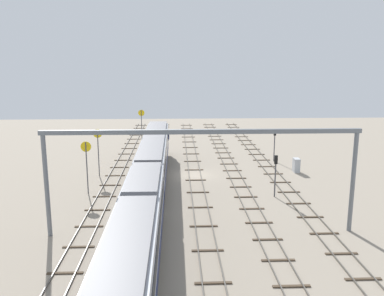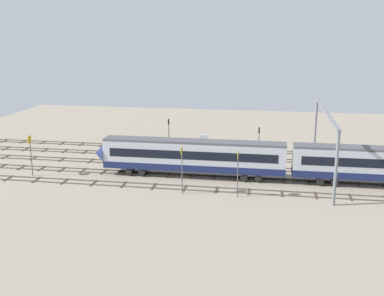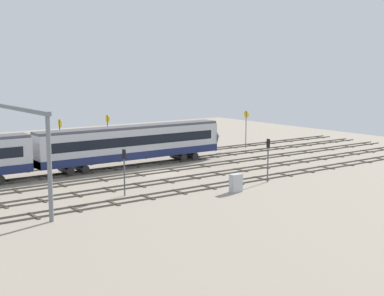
{
  "view_description": "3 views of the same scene",
  "coord_description": "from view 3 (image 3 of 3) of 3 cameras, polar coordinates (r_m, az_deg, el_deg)",
  "views": [
    {
      "loc": [
        -49.1,
        2.3,
        13.97
      ],
      "look_at": [
        6.04,
        0.1,
        2.11
      ],
      "focal_mm": 38.81,
      "sensor_mm": 36.0,
      "label": 1
    },
    {
      "loc": [
        -9.83,
        62.63,
        18.85
      ],
      "look_at": [
        0.69,
        0.14,
        2.7
      ],
      "focal_mm": 43.08,
      "sensor_mm": 36.0,
      "label": 2
    },
    {
      "loc": [
        -32.84,
        -51.55,
        11.94
      ],
      "look_at": [
        6.04,
        1.28,
        2.13
      ],
      "focal_mm": 50.72,
      "sensor_mm": 36.0,
      "label": 3
    }
  ],
  "objects": [
    {
      "name": "speed_sign_mid_trackside",
      "position": [
        71.66,
        -8.86,
        1.92
      ],
      "size": [
        0.14,
        1.05,
        5.81
      ],
      "color": "#4C4C51",
      "rests_on": "ground"
    },
    {
      "name": "track_far_background",
      "position": [
        70.55,
        -8.06,
        -1.27
      ],
      "size": [
        82.59,
        2.4,
        0.16
      ],
      "color": "#59544C",
      "rests_on": "ground"
    },
    {
      "name": "speed_sign_near_foreground",
      "position": [
        68.92,
        -13.71,
        1.44
      ],
      "size": [
        0.14,
        1.09,
        5.61
      ],
      "color": "#4C4C51",
      "rests_on": "ground"
    },
    {
      "name": "relay_cabinet",
      "position": [
        52.53,
        4.64,
        -3.69
      ],
      "size": [
        1.21,
        0.71,
        1.75
      ],
      "color": "#B2B7BC",
      "rests_on": "ground"
    },
    {
      "name": "speed_sign_far_trackside",
      "position": [
        80.81,
        5.71,
        2.61
      ],
      "size": [
        0.14,
        1.06,
        5.56
      ],
      "color": "#4C4C51",
      "rests_on": "ground"
    },
    {
      "name": "track_middle",
      "position": [
        62.27,
        -3.79,
        -2.51
      ],
      "size": [
        82.59,
        2.4,
        0.16
      ],
      "color": "#59544C",
      "rests_on": "ground"
    },
    {
      "name": "track_second_near",
      "position": [
        58.3,
        -1.2,
        -3.25
      ],
      "size": [
        82.59,
        2.4,
        0.16
      ],
      "color": "#59544C",
      "rests_on": "ground"
    },
    {
      "name": "track_near_foreground",
      "position": [
        54.48,
        1.76,
        -4.09
      ],
      "size": [
        82.59,
        2.4,
        0.16
      ],
      "color": "#59544C",
      "rests_on": "ground"
    },
    {
      "name": "train",
      "position": [
        60.83,
        -15.97,
        -0.61
      ],
      "size": [
        50.4,
        3.24,
        4.8
      ],
      "color": "#B7BCC6",
      "rests_on": "ground"
    },
    {
      "name": "signal_light_trackside_approach",
      "position": [
        50.81,
        -7.13,
        -1.83
      ],
      "size": [
        0.31,
        0.32,
        4.4
      ],
      "color": "#4C4C51",
      "rests_on": "ground"
    },
    {
      "name": "signal_light_trackside_departure",
      "position": [
        57.03,
        8.01,
        -0.62
      ],
      "size": [
        0.31,
        0.32,
        4.56
      ],
      "color": "#4C4C51",
      "rests_on": "ground"
    },
    {
      "name": "ground_plane",
      "position": [
        62.28,
        -3.79,
        -2.57
      ],
      "size": [
        98.59,
        98.59,
        0.0
      ],
      "primitive_type": "plane",
      "color": "gray"
    },
    {
      "name": "track_with_train",
      "position": [
        66.36,
        -6.06,
        -1.86
      ],
      "size": [
        82.59,
        2.4,
        0.16
      ],
      "color": "#59544C",
      "rests_on": "ground"
    }
  ]
}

